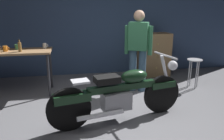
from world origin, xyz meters
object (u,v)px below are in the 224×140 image
(shop_stool, at_px, (194,66))
(wooden_dresser, at_px, (154,55))
(bottle, at_px, (20,47))
(motorcycle, at_px, (120,93))
(mug_orange_travel, at_px, (5,49))
(mug_green_speckled, at_px, (17,47))
(mug_white_ceramic, at_px, (45,46))
(person_standing, at_px, (138,48))

(shop_stool, height_order, wooden_dresser, wooden_dresser)
(shop_stool, bearing_deg, bottle, 177.37)
(motorcycle, height_order, mug_orange_travel, mug_orange_travel)
(shop_stool, bearing_deg, mug_green_speckled, 173.36)
(wooden_dresser, xyz_separation_m, mug_green_speckled, (-3.15, -0.62, 0.40))
(mug_green_speckled, bearing_deg, bottle, -67.98)
(wooden_dresser, xyz_separation_m, mug_white_ceramic, (-2.62, -0.58, 0.40))
(mug_white_ceramic, distance_m, bottle, 0.53)
(wooden_dresser, relative_size, mug_green_speckled, 9.01)
(wooden_dresser, xyz_separation_m, mug_orange_travel, (-3.32, -0.81, 0.40))
(person_standing, height_order, shop_stool, person_standing)
(motorcycle, xyz_separation_m, bottle, (-1.68, 1.33, 0.55))
(mug_orange_travel, bearing_deg, bottle, -15.94)
(shop_stool, bearing_deg, wooden_dresser, 117.08)
(wooden_dresser, distance_m, mug_green_speckled, 3.23)
(person_standing, xyz_separation_m, mug_white_ceramic, (-1.89, 0.43, 0.03))
(mug_orange_travel, height_order, mug_white_ceramic, same)
(motorcycle, relative_size, bottle, 8.96)
(shop_stool, distance_m, wooden_dresser, 1.18)
(motorcycle, distance_m, mug_orange_travel, 2.47)
(motorcycle, xyz_separation_m, mug_white_ceramic, (-1.25, 1.64, 0.50))
(mug_orange_travel, bearing_deg, mug_white_ceramic, 18.08)
(bottle, bearing_deg, wooden_dresser, 16.27)
(mug_orange_travel, bearing_deg, wooden_dresser, 13.65)
(shop_stool, height_order, mug_white_ceramic, mug_white_ceramic)
(mug_white_ceramic, height_order, bottle, bottle)
(mug_orange_travel, relative_size, bottle, 0.49)
(wooden_dresser, bearing_deg, mug_white_ceramic, -167.58)
(person_standing, relative_size, mug_green_speckled, 13.68)
(mug_orange_travel, distance_m, bottle, 0.30)
(mug_orange_travel, xyz_separation_m, mug_white_ceramic, (0.71, 0.23, 0.00))
(person_standing, relative_size, shop_stool, 2.61)
(bottle, bearing_deg, mug_white_ceramic, 36.27)
(mug_green_speckled, relative_size, bottle, 0.51)
(motorcycle, bearing_deg, bottle, 129.87)
(motorcycle, relative_size, shop_stool, 3.37)
(mug_green_speckled, xyz_separation_m, mug_white_ceramic, (0.53, 0.05, 0.00))
(mug_green_speckled, bearing_deg, mug_white_ceramic, 5.07)
(shop_stool, distance_m, mug_green_speckled, 3.74)
(shop_stool, bearing_deg, person_standing, 178.02)
(person_standing, distance_m, mug_orange_travel, 2.60)
(person_standing, distance_m, mug_white_ceramic, 1.93)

